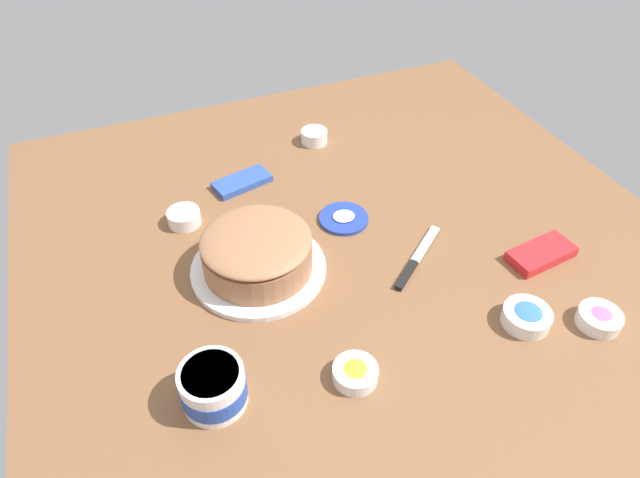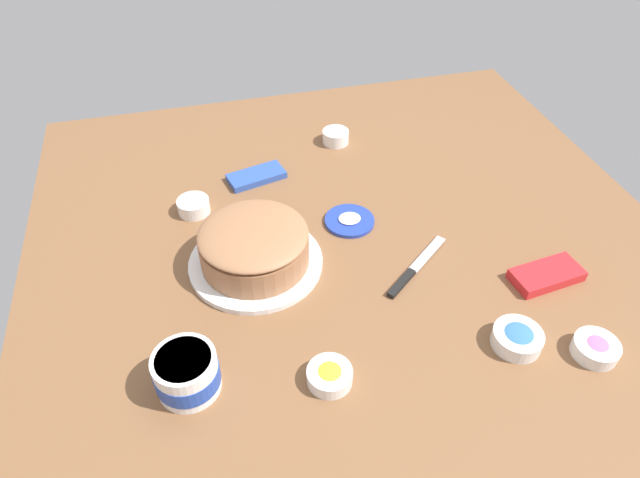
% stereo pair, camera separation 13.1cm
% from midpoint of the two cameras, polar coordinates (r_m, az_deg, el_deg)
% --- Properties ---
extents(ground_plane, '(1.54, 1.54, 0.00)m').
position_cam_midpoint_polar(ground_plane, '(1.36, 0.43, -0.17)').
color(ground_plane, brown).
extents(frosted_cake, '(0.31, 0.31, 0.11)m').
position_cam_midpoint_polar(frosted_cake, '(1.26, -9.36, -1.67)').
color(frosted_cake, white).
rests_on(frosted_cake, ground_plane).
extents(frosting_tub, '(0.12, 0.12, 0.09)m').
position_cam_midpoint_polar(frosting_tub, '(1.06, -14.42, -14.52)').
color(frosting_tub, white).
rests_on(frosting_tub, ground_plane).
extents(frosting_tub_lid, '(0.12, 0.12, 0.02)m').
position_cam_midpoint_polar(frosting_tub_lid, '(1.41, -0.23, 2.01)').
color(frosting_tub_lid, '#233DAD').
rests_on(frosting_tub_lid, ground_plane).
extents(spreading_knife, '(0.20, 0.16, 0.01)m').
position_cam_midpoint_polar(spreading_knife, '(1.30, 6.76, -2.47)').
color(spreading_knife, silver).
rests_on(spreading_knife, ground_plane).
extents(sprinkle_bowl_rainbow, '(0.08, 0.08, 0.04)m').
position_cam_midpoint_polar(sprinkle_bowl_rainbow, '(1.69, -2.83, 10.32)').
color(sprinkle_bowl_rainbow, white).
rests_on(sprinkle_bowl_rainbow, ground_plane).
extents(sprinkle_bowl_yellow, '(0.09, 0.09, 0.03)m').
position_cam_midpoint_polar(sprinkle_bowl_yellow, '(1.08, 0.07, -13.63)').
color(sprinkle_bowl_yellow, white).
rests_on(sprinkle_bowl_yellow, ground_plane).
extents(sprinkle_bowl_pink, '(0.09, 0.09, 0.03)m').
position_cam_midpoint_polar(sprinkle_bowl_pink, '(1.27, 23.95, -7.51)').
color(sprinkle_bowl_pink, white).
rests_on(sprinkle_bowl_pink, ground_plane).
extents(sprinkle_bowl_green, '(0.08, 0.08, 0.04)m').
position_cam_midpoint_polar(sprinkle_bowl_green, '(1.45, -16.21, 2.07)').
color(sprinkle_bowl_green, white).
rests_on(sprinkle_bowl_green, ground_plane).
extents(sprinkle_bowl_blue, '(0.10, 0.10, 0.04)m').
position_cam_midpoint_polar(sprinkle_bowl_blue, '(1.22, 17.41, -7.66)').
color(sprinkle_bowl_blue, white).
rests_on(sprinkle_bowl_blue, ground_plane).
extents(candy_box_lower, '(0.17, 0.11, 0.02)m').
position_cam_midpoint_polar(candy_box_lower, '(1.55, -10.35, 5.64)').
color(candy_box_lower, '#2D51B2').
rests_on(candy_box_lower, ground_plane).
extents(candy_box_upper, '(0.17, 0.09, 0.03)m').
position_cam_midpoint_polar(candy_box_upper, '(1.38, 19.09, -1.55)').
color(candy_box_upper, red).
rests_on(candy_box_upper, ground_plane).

